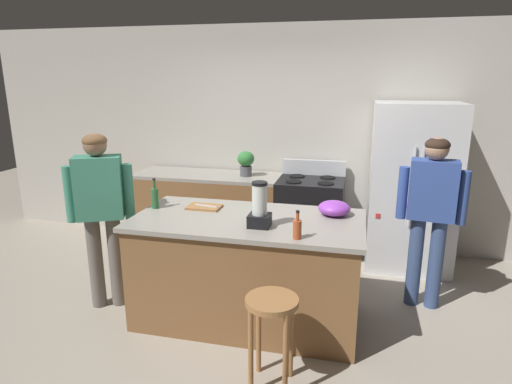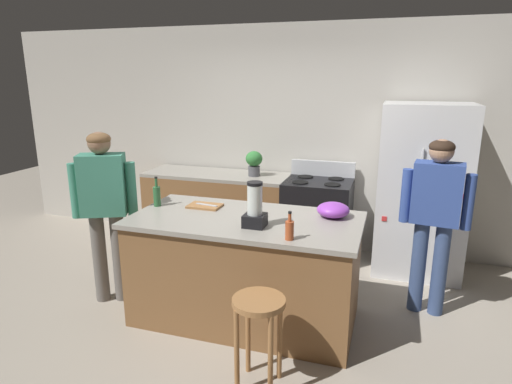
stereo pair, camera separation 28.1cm
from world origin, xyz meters
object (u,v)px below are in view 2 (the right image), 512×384
object	(u,v)px
stove_range	(317,219)
bar_stool	(259,319)
potted_plant	(254,162)
cutting_board	(205,206)
kitchen_island	(246,269)
bottle_cooking_sauce	(290,229)
mixing_bowl	(333,210)
bottle_olive_oil	(157,195)
blender_appliance	(255,208)
person_by_sink_right	(435,211)
person_by_island_left	(104,202)
refrigerator	(421,191)
chef_knife	(207,205)

from	to	relation	value
stove_range	bar_stool	world-z (taller)	stove_range
potted_plant	cutting_board	size ratio (longest dim) A/B	1.00
potted_plant	kitchen_island	bearing A→B (deg)	-74.75
cutting_board	bottle_cooking_sauce	bearing A→B (deg)	-31.38
mixing_bowl	potted_plant	bearing A→B (deg)	130.93
bottle_olive_oil	mixing_bowl	bearing A→B (deg)	6.05
bottle_cooking_sauce	mixing_bowl	world-z (taller)	bottle_cooking_sauce
potted_plant	blender_appliance	world-z (taller)	blender_appliance
bar_stool	bottle_olive_oil	size ratio (longest dim) A/B	2.41
person_by_sink_right	bar_stool	bearing A→B (deg)	-129.33
bottle_cooking_sauce	mixing_bowl	size ratio (longest dim) A/B	0.78
person_by_sink_right	bottle_cooking_sauce	size ratio (longest dim) A/B	7.35
stove_range	potted_plant	distance (m)	1.01
person_by_sink_right	potted_plant	distance (m)	2.18
person_by_island_left	cutting_board	distance (m)	0.92
kitchen_island	refrigerator	size ratio (longest dim) A/B	1.06
potted_plant	mixing_bowl	world-z (taller)	potted_plant
person_by_island_left	person_by_sink_right	bearing A→B (deg)	13.28
refrigerator	bar_stool	distance (m)	2.59
kitchen_island	refrigerator	xyz separation A→B (m)	(1.47, 1.50, 0.45)
chef_knife	bottle_olive_oil	bearing A→B (deg)	-158.54
stove_range	bottle_cooking_sauce	distance (m)	1.98
mixing_bowl	bottle_olive_oil	bearing A→B (deg)	-173.95
person_by_island_left	potted_plant	distance (m)	1.87
person_by_island_left	bottle_cooking_sauce	world-z (taller)	person_by_island_left
kitchen_island	person_by_sink_right	distance (m)	1.72
refrigerator	cutting_board	xyz separation A→B (m)	(-1.92, -1.31, 0.03)
refrigerator	person_by_sink_right	world-z (taller)	refrigerator
stove_range	mixing_bowl	world-z (taller)	stove_range
kitchen_island	bar_stool	bearing A→B (deg)	-65.30
refrigerator	chef_knife	distance (m)	2.31
bar_stool	mixing_bowl	size ratio (longest dim) A/B	2.41
refrigerator	person_by_sink_right	bearing A→B (deg)	-85.74
cutting_board	chef_knife	distance (m)	0.02
refrigerator	stove_range	bearing A→B (deg)	178.72
kitchen_island	cutting_board	world-z (taller)	cutting_board
person_by_island_left	bottle_olive_oil	distance (m)	0.48
refrigerator	blender_appliance	xyz separation A→B (m)	(-1.32, -1.68, 0.17)
person_by_island_left	potted_plant	world-z (taller)	person_by_island_left
person_by_sink_right	bottle_olive_oil	size ratio (longest dim) A/B	5.75
stove_range	chef_knife	size ratio (longest dim) A/B	5.07
potted_plant	bottle_cooking_sauce	distance (m)	2.13
person_by_sink_right	blender_appliance	xyz separation A→B (m)	(-1.39, -0.78, 0.13)
chef_knife	person_by_sink_right	bearing A→B (deg)	20.49
kitchen_island	person_by_island_left	size ratio (longest dim) A/B	1.20
bottle_olive_oil	chef_knife	world-z (taller)	bottle_olive_oil
blender_appliance	person_by_sink_right	bearing A→B (deg)	29.26
person_by_island_left	cutting_board	world-z (taller)	person_by_island_left
stove_range	person_by_sink_right	xyz separation A→B (m)	(1.17, -0.93, 0.48)
person_by_island_left	mixing_bowl	xyz separation A→B (m)	(2.04, 0.33, 0.01)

